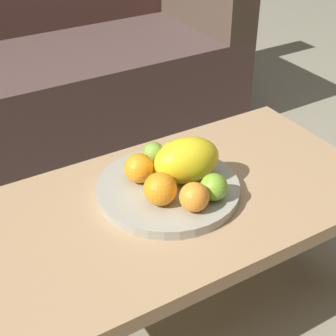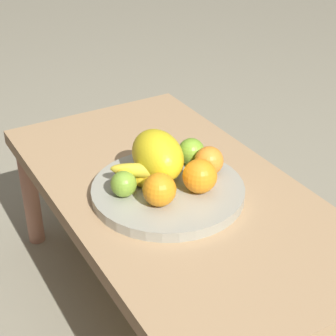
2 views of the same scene
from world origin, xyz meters
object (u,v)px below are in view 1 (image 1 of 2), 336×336
at_px(melon_large_front, 187,160).
at_px(orange_front, 160,189).
at_px(couch, 34,70).
at_px(coffee_table, 180,211).
at_px(apple_front, 154,153).
at_px(banana_bunch, 168,164).
at_px(orange_right, 139,168).
at_px(apple_left, 214,187).
at_px(fruit_bowl, 168,189).
at_px(orange_left, 194,197).

bearing_deg(melon_large_front, orange_front, -154.24).
bearing_deg(couch, coffee_table, -89.72).
relative_size(apple_front, banana_bunch, 0.36).
bearing_deg(apple_front, orange_right, -143.75).
xyz_separation_m(coffee_table, orange_right, (-0.07, 0.08, 0.11)).
height_order(apple_front, apple_left, apple_left).
xyz_separation_m(couch, apple_front, (0.01, -1.01, 0.13)).
bearing_deg(coffee_table, orange_front, -162.95).
xyz_separation_m(fruit_bowl, melon_large_front, (0.05, -0.00, 0.07)).
distance_m(orange_right, apple_front, 0.09).
height_order(coffee_table, apple_front, apple_front).
distance_m(coffee_table, apple_left, 0.13).
xyz_separation_m(orange_right, banana_bunch, (0.08, -0.01, -0.01)).
distance_m(fruit_bowl, banana_bunch, 0.06).
bearing_deg(orange_front, melon_large_front, 25.76).
distance_m(couch, apple_left, 1.23).
bearing_deg(melon_large_front, couch, 92.08).
relative_size(orange_front, apple_front, 1.33).
xyz_separation_m(melon_large_front, orange_front, (-0.11, -0.05, -0.02)).
bearing_deg(coffee_table, orange_right, 130.17).
relative_size(coffee_table, fruit_bowl, 2.83).
bearing_deg(apple_left, couch, 92.45).
xyz_separation_m(orange_front, orange_right, (-0.00, 0.11, -0.00)).
bearing_deg(couch, orange_front, -93.19).
distance_m(apple_front, banana_bunch, 0.06).
bearing_deg(orange_front, fruit_bowl, 45.21).
bearing_deg(melon_large_front, coffee_table, -140.05).
relative_size(orange_left, apple_left, 1.05).
xyz_separation_m(couch, orange_front, (-0.07, -1.17, 0.14)).
height_order(coffee_table, couch, couch).
relative_size(melon_large_front, orange_front, 2.12).
height_order(orange_right, banana_bunch, orange_right).
relative_size(orange_left, banana_bunch, 0.42).
height_order(orange_front, apple_left, orange_front).
height_order(coffee_table, fruit_bowl, fruit_bowl).
relative_size(melon_large_front, apple_front, 2.80).
bearing_deg(orange_right, orange_left, -71.91).
bearing_deg(coffee_table, melon_large_front, 39.95).
xyz_separation_m(orange_front, banana_bunch, (0.08, 0.10, -0.01)).
bearing_deg(fruit_bowl, coffee_table, -60.33).
xyz_separation_m(fruit_bowl, orange_left, (0.00, -0.11, 0.05)).
relative_size(couch, apple_left, 25.42).
height_order(couch, fruit_bowl, couch).
bearing_deg(orange_front, apple_front, 65.52).
relative_size(couch, orange_front, 21.27).
xyz_separation_m(couch, orange_right, (-0.07, -1.06, 0.14)).
height_order(fruit_bowl, apple_left, apple_left).
relative_size(couch, melon_large_front, 10.05).
bearing_deg(fruit_bowl, melon_large_front, -2.32).
bearing_deg(couch, orange_right, -93.51).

